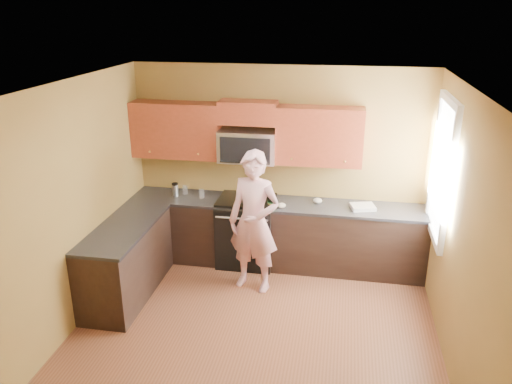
% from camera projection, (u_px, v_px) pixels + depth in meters
% --- Properties ---
extents(floor, '(4.00, 4.00, 0.00)m').
position_uv_depth(floor, '(253.00, 336.00, 5.52)').
color(floor, brown).
rests_on(floor, ground).
extents(ceiling, '(4.00, 4.00, 0.00)m').
position_uv_depth(ceiling, '(252.00, 88.00, 4.58)').
color(ceiling, white).
rests_on(ceiling, ground).
extents(wall_back, '(4.00, 0.00, 4.00)m').
position_uv_depth(wall_back, '(279.00, 165.00, 6.90)').
color(wall_back, brown).
rests_on(wall_back, ground).
extents(wall_front, '(4.00, 0.00, 4.00)m').
position_uv_depth(wall_front, '(196.00, 349.00, 3.21)').
color(wall_front, brown).
rests_on(wall_front, ground).
extents(wall_left, '(0.00, 4.00, 4.00)m').
position_uv_depth(wall_left, '(69.00, 210.00, 5.38)').
color(wall_left, brown).
rests_on(wall_left, ground).
extents(wall_right, '(0.00, 4.00, 4.00)m').
position_uv_depth(wall_right, '(462.00, 239.00, 4.72)').
color(wall_right, brown).
rests_on(wall_right, ground).
extents(cabinet_back_run, '(4.00, 0.60, 0.88)m').
position_uv_depth(cabinet_back_run, '(275.00, 234.00, 6.94)').
color(cabinet_back_run, black).
rests_on(cabinet_back_run, floor).
extents(cabinet_left_run, '(0.60, 1.60, 0.88)m').
position_uv_depth(cabinet_left_run, '(127.00, 262.00, 6.20)').
color(cabinet_left_run, black).
rests_on(cabinet_left_run, floor).
extents(countertop_back, '(4.00, 0.62, 0.04)m').
position_uv_depth(countertop_back, '(276.00, 204.00, 6.77)').
color(countertop_back, black).
rests_on(countertop_back, cabinet_back_run).
extents(countertop_left, '(0.62, 1.60, 0.04)m').
position_uv_depth(countertop_left, '(124.00, 228.00, 6.04)').
color(countertop_left, black).
rests_on(countertop_left, cabinet_left_run).
extents(stove, '(0.76, 0.65, 0.95)m').
position_uv_depth(stove, '(247.00, 231.00, 6.97)').
color(stove, black).
rests_on(stove, floor).
extents(microwave, '(0.76, 0.40, 0.42)m').
position_uv_depth(microwave, '(248.00, 161.00, 6.74)').
color(microwave, silver).
rests_on(microwave, wall_back).
extents(upper_cab_left, '(1.22, 0.33, 0.75)m').
position_uv_depth(upper_cab_left, '(178.00, 156.00, 6.94)').
color(upper_cab_left, maroon).
rests_on(upper_cab_left, wall_back).
extents(upper_cab_right, '(1.12, 0.33, 0.75)m').
position_uv_depth(upper_cab_right, '(318.00, 164.00, 6.62)').
color(upper_cab_right, maroon).
rests_on(upper_cab_right, wall_back).
extents(upper_cab_over_mw, '(0.76, 0.33, 0.30)m').
position_uv_depth(upper_cab_over_mw, '(248.00, 112.00, 6.55)').
color(upper_cab_over_mw, maroon).
rests_on(upper_cab_over_mw, wall_back).
extents(window, '(0.06, 1.06, 1.66)m').
position_uv_depth(window, '(442.00, 170.00, 5.73)').
color(window, white).
rests_on(window, wall_right).
extents(woman, '(0.74, 0.58, 1.81)m').
position_uv_depth(woman, '(254.00, 222.00, 6.19)').
color(woman, pink).
rests_on(woman, floor).
extents(frying_pan, '(0.26, 0.42, 0.05)m').
position_uv_depth(frying_pan, '(251.00, 201.00, 6.74)').
color(frying_pan, black).
rests_on(frying_pan, stove).
extents(butter_tub, '(0.14, 0.14, 0.08)m').
position_uv_depth(butter_tub, '(272.00, 206.00, 6.65)').
color(butter_tub, yellow).
rests_on(butter_tub, countertop_back).
extents(toast_slice, '(0.14, 0.14, 0.01)m').
position_uv_depth(toast_slice, '(273.00, 206.00, 6.64)').
color(toast_slice, '#B27F47').
rests_on(toast_slice, countertop_back).
extents(napkin_a, '(0.14, 0.15, 0.06)m').
position_uv_depth(napkin_a, '(282.00, 205.00, 6.58)').
color(napkin_a, silver).
rests_on(napkin_a, countertop_back).
extents(napkin_b, '(0.15, 0.16, 0.07)m').
position_uv_depth(napkin_b, '(318.00, 201.00, 6.73)').
color(napkin_b, silver).
rests_on(napkin_b, countertop_back).
extents(dish_towel, '(0.35, 0.31, 0.05)m').
position_uv_depth(dish_towel, '(363.00, 207.00, 6.54)').
color(dish_towel, white).
rests_on(dish_towel, countertop_back).
extents(travel_mug, '(0.11, 0.11, 0.19)m').
position_uv_depth(travel_mug, '(176.00, 196.00, 6.98)').
color(travel_mug, silver).
rests_on(travel_mug, countertop_back).
extents(glass_a, '(0.09, 0.09, 0.12)m').
position_uv_depth(glass_a, '(185.00, 190.00, 7.05)').
color(glass_a, silver).
rests_on(glass_a, countertop_back).
extents(glass_b, '(0.08, 0.08, 0.12)m').
position_uv_depth(glass_b, '(202.00, 194.00, 6.90)').
color(glass_b, silver).
rests_on(glass_b, countertop_back).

